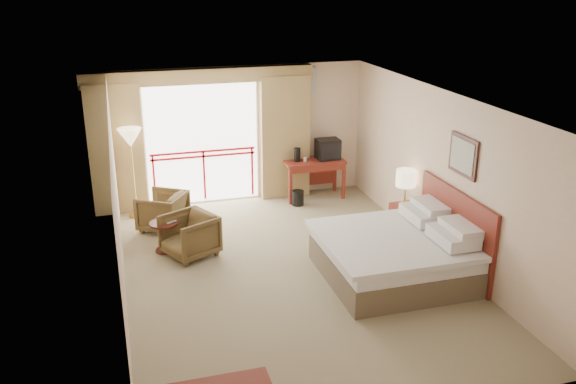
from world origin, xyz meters
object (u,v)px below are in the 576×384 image
object	(u,v)px
wastebasket	(298,198)
floor_lamp	(130,141)
armchair_near	(191,255)
tv	(328,149)
bed	(397,254)
table_lamp	(406,179)
nightstand	(404,221)
armchair_far	(164,229)
side_table	(164,232)
desk	(313,167)

from	to	relation	value
wastebasket	floor_lamp	distance (m)	3.41
wastebasket	armchair_near	bearing A→B (deg)	-144.24
tv	wastebasket	bearing A→B (deg)	-135.58
bed	table_lamp	distance (m)	1.76
nightstand	armchair_far	size ratio (longest dim) A/B	0.74
nightstand	floor_lamp	xyz separation A→B (m)	(-4.49, 2.25, 1.20)
wastebasket	floor_lamp	world-z (taller)	floor_lamp
bed	side_table	distance (m)	3.80
wastebasket	armchair_near	size ratio (longest dim) A/B	0.39
wastebasket	tv	bearing A→B (deg)	24.79
desk	side_table	xyz separation A→B (m)	(-3.19, -1.84, -0.27)
tv	armchair_near	world-z (taller)	tv
side_table	table_lamp	bearing A→B (deg)	-6.69
desk	side_table	distance (m)	3.69
desk	floor_lamp	size ratio (longest dim) A/B	0.72
nightstand	desk	world-z (taller)	desk
bed	armchair_far	distance (m)	4.33
tv	armchair_near	bearing A→B (deg)	-127.00
side_table	floor_lamp	size ratio (longest dim) A/B	0.30
tv	armchair_far	distance (m)	3.68
tv	floor_lamp	xyz separation A→B (m)	(-3.87, -0.06, 0.47)
bed	desk	distance (m)	3.74
table_lamp	bed	bearing A→B (deg)	-119.87
tv	armchair_far	xyz separation A→B (m)	(-3.44, -0.83, -1.01)
floor_lamp	tv	bearing A→B (deg)	0.83
bed	table_lamp	bearing A→B (deg)	60.13
armchair_far	bed	bearing A→B (deg)	81.07
desk	side_table	size ratio (longest dim) A/B	2.39
armchair_far	table_lamp	bearing A→B (deg)	102.81
bed	nightstand	xyz separation A→B (m)	(0.81, 1.36, -0.09)
nightstand	wastebasket	distance (m)	2.40
armchair_near	floor_lamp	size ratio (longest dim) A/B	0.45
bed	floor_lamp	size ratio (longest dim) A/B	1.24
tv	side_table	distance (m)	3.97
wastebasket	armchair_far	distance (m)	2.74
desk	armchair_far	distance (m)	3.32
tv	desk	bearing A→B (deg)	-171.79
table_lamp	side_table	bearing A→B (deg)	173.31
desk	tv	xyz separation A→B (m)	(0.30, -0.06, 0.38)
armchair_far	armchair_near	xyz separation A→B (m)	(0.32, -1.22, 0.00)
bed	armchair_far	bearing A→B (deg)	138.87
nightstand	table_lamp	xyz separation A→B (m)	(0.00, 0.05, 0.76)
floor_lamp	nightstand	bearing A→B (deg)	-26.64
bed	armchair_near	world-z (taller)	bed
tv	side_table	bearing A→B (deg)	-133.39
bed	wastebasket	xyz separation A→B (m)	(-0.55, 3.33, -0.23)
bed	side_table	world-z (taller)	bed
desk	armchair_near	distance (m)	3.57
bed	tv	distance (m)	3.73
table_lamp	armchair_near	xyz separation A→B (m)	(-3.73, 0.21, -1.05)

